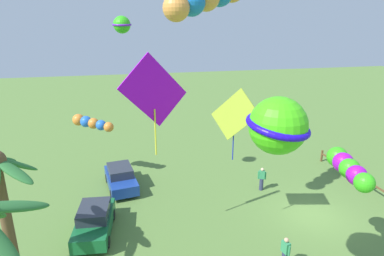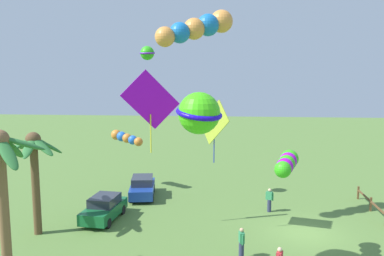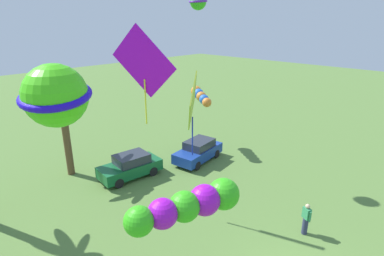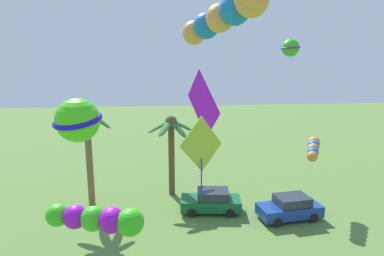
% 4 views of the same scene
% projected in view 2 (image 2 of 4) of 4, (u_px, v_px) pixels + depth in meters
% --- Properties ---
extents(ground_plane, '(120.00, 120.00, 0.00)m').
position_uv_depth(ground_plane, '(304.00, 233.00, 23.25)').
color(ground_plane, '#567A38').
extents(palm_tree_0, '(3.42, 3.41, 6.90)m').
position_uv_depth(palm_tree_0, '(1.00, 172.00, 16.89)').
color(palm_tree_0, brown).
rests_on(palm_tree_0, ground).
extents(palm_tree_1, '(3.50, 3.15, 5.93)m').
position_uv_depth(palm_tree_1, '(35.00, 159.00, 22.59)').
color(palm_tree_1, brown).
rests_on(palm_tree_1, ground).
extents(parked_car_0, '(4.06, 2.12, 1.51)m').
position_uv_depth(parked_car_0, '(104.00, 208.00, 25.27)').
color(parked_car_0, '#145B2D').
rests_on(parked_car_0, ground).
extents(parked_car_1, '(4.10, 2.22, 1.51)m').
position_uv_depth(parked_car_1, '(142.00, 187.00, 29.86)').
color(parked_car_1, navy).
rests_on(parked_car_1, ground).
extents(spectator_0, '(0.54, 0.30, 1.59)m').
position_uv_depth(spectator_0, '(241.00, 243.00, 20.02)').
color(spectator_0, '#2D3351').
rests_on(spectator_0, ground).
extents(spectator_2, '(0.38, 0.50, 1.59)m').
position_uv_depth(spectator_2, '(269.00, 200.00, 26.69)').
color(spectator_2, '#2D3351').
rests_on(spectator_2, ground).
extents(kite_ball_0, '(2.85, 2.85, 1.83)m').
position_uv_depth(kite_ball_0, '(199.00, 113.00, 17.27)').
color(kite_ball_0, '#42CE16').
extents(kite_diamond_1, '(1.99, 1.69, 3.56)m').
position_uv_depth(kite_diamond_1, '(214.00, 123.00, 22.39)').
color(kite_diamond_1, '#A3B930').
extents(kite_tube_2, '(3.08, 4.26, 2.23)m').
position_uv_depth(kite_tube_2, '(198.00, 28.00, 22.73)').
color(kite_tube_2, '#E99240').
extents(kite_tube_3, '(1.76, 2.75, 1.11)m').
position_uv_depth(kite_tube_3, '(126.00, 138.00, 31.54)').
color(kite_tube_3, orange).
extents(kite_ball_4, '(1.12, 1.11, 0.96)m').
position_uv_depth(kite_ball_4, '(147.00, 53.00, 27.58)').
color(kite_ball_4, green).
extents(kite_tube_5, '(3.17, 1.45, 0.87)m').
position_uv_depth(kite_tube_5, '(287.00, 163.00, 18.63)').
color(kite_tube_5, green).
extents(kite_diamond_6, '(1.28, 3.25, 4.81)m').
position_uv_depth(kite_diamond_6, '(150.00, 101.00, 23.04)').
color(kite_diamond_6, '#AA0BDF').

